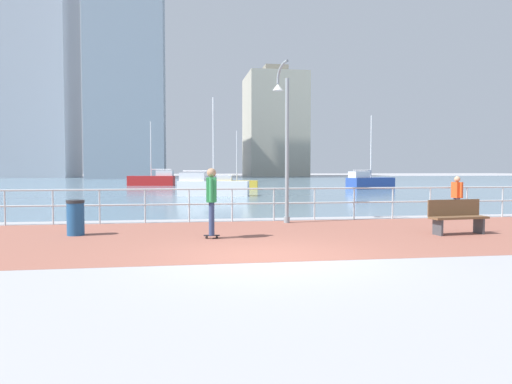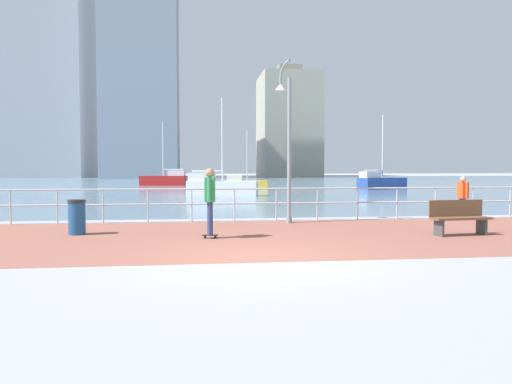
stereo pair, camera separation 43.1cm
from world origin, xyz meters
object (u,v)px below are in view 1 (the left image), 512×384
object	(u,v)px
park_bench	(457,216)
lamppost	(284,133)
bystander	(457,194)
trash_bin	(76,218)
skateboarder	(212,196)
sailboat_navy	(153,180)
sailboat_blue	(369,182)
sailboat_ivory	(211,187)
sailboat_teal	(235,184)

from	to	relation	value
park_bench	lamppost	bearing A→B (deg)	138.65
bystander	trash_bin	distance (m)	12.41
skateboarder	sailboat_navy	size ratio (longest dim) A/B	0.27
sailboat_navy	park_bench	bearing A→B (deg)	-75.24
skateboarder	sailboat_blue	size ratio (longest dim) A/B	0.28
sailboat_ivory	sailboat_teal	world-z (taller)	sailboat_ivory
lamppost	skateboarder	world-z (taller)	lamppost
skateboarder	sailboat_blue	xyz separation A→B (m)	(15.27, 27.34, -0.46)
lamppost	sailboat_blue	size ratio (longest dim) A/B	0.83
lamppost	sailboat_ivory	size ratio (longest dim) A/B	0.84
park_bench	sailboat_navy	bearing A→B (deg)	104.76
park_bench	sailboat_blue	size ratio (longest dim) A/B	0.26
trash_bin	park_bench	size ratio (longest dim) A/B	0.57
lamppost	bystander	xyz separation A→B (m)	(6.15, 0.10, -2.02)
bystander	lamppost	bearing A→B (deg)	-179.10
trash_bin	park_bench	xyz separation A→B (m)	(10.01, -1.34, 0.01)
skateboarder	sailboat_teal	bearing A→B (deg)	82.33
sailboat_teal	sailboat_blue	bearing A→B (deg)	-2.53
sailboat_ivory	sailboat_blue	size ratio (longest dim) A/B	0.99
bystander	trash_bin	xyz separation A→B (m)	(-12.19, -2.25, -0.39)
lamppost	sailboat_ivory	xyz separation A→B (m)	(-1.40, 15.40, -2.29)
skateboarder	park_bench	size ratio (longest dim) A/B	1.07
bystander	sailboat_navy	size ratio (longest dim) A/B	0.23
bystander	sailboat_blue	size ratio (longest dim) A/B	0.24
sailboat_navy	sailboat_teal	bearing A→B (deg)	-54.20
trash_bin	sailboat_blue	size ratio (longest dim) A/B	0.15
sailboat_blue	sailboat_navy	world-z (taller)	sailboat_navy
sailboat_blue	sailboat_teal	distance (m)	11.53
skateboarder	sailboat_blue	world-z (taller)	sailboat_blue
skateboarder	sailboat_navy	xyz separation A→B (m)	(-3.53, 37.94, -0.44)
sailboat_ivory	lamppost	bearing A→B (deg)	-84.81
trash_bin	sailboat_teal	xyz separation A→B (m)	(7.23, 26.72, -0.00)
sailboat_ivory	sailboat_teal	size ratio (longest dim) A/B	1.28
park_bench	sailboat_teal	world-z (taller)	sailboat_teal
skateboarder	park_bench	xyz separation A→B (m)	(6.52, -0.21, -0.58)
park_bench	sailboat_blue	distance (m)	28.90
skateboarder	bystander	world-z (taller)	skateboarder
skateboarder	sailboat_ivory	world-z (taller)	sailboat_ivory
sailboat_navy	sailboat_ivory	bearing A→B (deg)	-76.32
skateboarder	trash_bin	bearing A→B (deg)	162.05
bystander	sailboat_ivory	bearing A→B (deg)	116.25
sailboat_ivory	sailboat_teal	bearing A→B (deg)	74.23
sailboat_ivory	park_bench	bearing A→B (deg)	-74.15
park_bench	sailboat_blue	xyz separation A→B (m)	(8.74, 27.55, 0.12)
bystander	sailboat_navy	world-z (taller)	sailboat_navy
lamppost	sailboat_navy	bearing A→B (deg)	99.96
trash_bin	sailboat_ivory	size ratio (longest dim) A/B	0.15
sailboat_teal	trash_bin	bearing A→B (deg)	-105.15
lamppost	skateboarder	distance (m)	4.54
trash_bin	sailboat_navy	distance (m)	36.81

